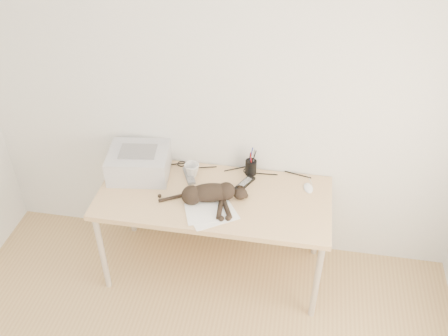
% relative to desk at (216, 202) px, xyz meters
% --- Properties ---
extents(wall_back, '(3.50, 0.00, 3.50)m').
position_rel_desk_xyz_m(wall_back, '(0.00, 0.27, 0.69)').
color(wall_back, silver).
rests_on(wall_back, floor).
extents(desk, '(1.60, 0.70, 0.74)m').
position_rel_desk_xyz_m(desk, '(0.00, 0.00, 0.00)').
color(desk, tan).
rests_on(desk, floor).
extents(printer, '(0.46, 0.41, 0.20)m').
position_rel_desk_xyz_m(printer, '(-0.57, 0.07, 0.23)').
color(printer, silver).
rests_on(printer, desk).
extents(papers, '(0.40, 0.35, 0.01)m').
position_rel_desk_xyz_m(papers, '(0.02, -0.26, 0.14)').
color(papers, white).
rests_on(papers, desk).
extents(cat, '(0.61, 0.30, 0.14)m').
position_rel_desk_xyz_m(cat, '(-0.03, -0.15, 0.19)').
color(cat, black).
rests_on(cat, desk).
extents(mug, '(0.15, 0.15, 0.10)m').
position_rel_desk_xyz_m(mug, '(-0.20, 0.11, 0.18)').
color(mug, silver).
rests_on(mug, desk).
extents(pen_cup, '(0.08, 0.08, 0.21)m').
position_rel_desk_xyz_m(pen_cup, '(0.22, 0.20, 0.19)').
color(pen_cup, black).
rests_on(pen_cup, desk).
extents(remote_grey, '(0.13, 0.20, 0.02)m').
position_rel_desk_xyz_m(remote_grey, '(-0.21, 0.09, 0.14)').
color(remote_grey, slate).
rests_on(remote_grey, desk).
extents(remote_black, '(0.13, 0.19, 0.02)m').
position_rel_desk_xyz_m(remote_black, '(0.19, 0.07, 0.14)').
color(remote_black, black).
rests_on(remote_black, desk).
extents(mouse, '(0.09, 0.12, 0.04)m').
position_rel_desk_xyz_m(mouse, '(0.64, 0.10, 0.15)').
color(mouse, white).
rests_on(mouse, desk).
extents(cable_tangle, '(1.36, 0.08, 0.01)m').
position_rel_desk_xyz_m(cable_tangle, '(0.00, 0.22, 0.14)').
color(cable_tangle, black).
rests_on(cable_tangle, desk).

